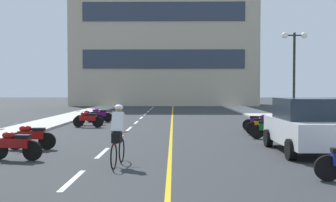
{
  "coord_description": "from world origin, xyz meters",
  "views": [
    {
      "loc": [
        0.37,
        -3.37,
        2.15
      ],
      "look_at": [
        0.1,
        15.14,
        1.57
      ],
      "focal_mm": 43.37,
      "sensor_mm": 36.0,
      "label": 1
    }
  ],
  "objects_px": {
    "motorcycle_8": "(89,117)",
    "motorcycle_9": "(99,115)",
    "motorcycle_7": "(88,119)",
    "motorcycle_2": "(15,144)",
    "street_lamp_mid": "(294,57)",
    "motorcycle_6": "(260,122)",
    "motorcycle_3": "(31,136)",
    "motorcycle_4": "(271,128)",
    "motorcycle_5": "(265,125)",
    "cyclist_rider": "(118,134)",
    "parked_car_near": "(304,125)"
  },
  "relations": [
    {
      "from": "motorcycle_6",
      "to": "motorcycle_8",
      "type": "bearing_deg",
      "value": 159.74
    },
    {
      "from": "motorcycle_7",
      "to": "motorcycle_3",
      "type": "bearing_deg",
      "value": -91.95
    },
    {
      "from": "motorcycle_3",
      "to": "motorcycle_9",
      "type": "bearing_deg",
      "value": 88.74
    },
    {
      "from": "street_lamp_mid",
      "to": "cyclist_rider",
      "type": "distance_m",
      "value": 14.91
    },
    {
      "from": "motorcycle_8",
      "to": "motorcycle_4",
      "type": "bearing_deg",
      "value": -35.9
    },
    {
      "from": "motorcycle_2",
      "to": "motorcycle_8",
      "type": "xyz_separation_m",
      "value": [
        -0.19,
        11.55,
        0.0
      ]
    },
    {
      "from": "cyclist_rider",
      "to": "motorcycle_9",
      "type": "bearing_deg",
      "value": 102.55
    },
    {
      "from": "motorcycle_2",
      "to": "motorcycle_9",
      "type": "xyz_separation_m",
      "value": [
        0.0,
        13.55,
        0.0
      ]
    },
    {
      "from": "parked_car_near",
      "to": "cyclist_rider",
      "type": "xyz_separation_m",
      "value": [
        -5.89,
        -2.27,
        -0.03
      ]
    },
    {
      "from": "motorcycle_6",
      "to": "motorcycle_8",
      "type": "height_order",
      "value": "same"
    },
    {
      "from": "motorcycle_5",
      "to": "motorcycle_7",
      "type": "xyz_separation_m",
      "value": [
        -8.88,
        3.6,
        0.0
      ]
    },
    {
      "from": "motorcycle_2",
      "to": "street_lamp_mid",
      "type": "bearing_deg",
      "value": 44.03
    },
    {
      "from": "motorcycle_3",
      "to": "cyclist_rider",
      "type": "distance_m",
      "value": 4.45
    },
    {
      "from": "motorcycle_3",
      "to": "motorcycle_6",
      "type": "height_order",
      "value": "same"
    },
    {
      "from": "motorcycle_6",
      "to": "parked_car_near",
      "type": "bearing_deg",
      "value": -89.52
    },
    {
      "from": "motorcycle_2",
      "to": "motorcycle_5",
      "type": "height_order",
      "value": "same"
    },
    {
      "from": "motorcycle_2",
      "to": "motorcycle_8",
      "type": "height_order",
      "value": "same"
    },
    {
      "from": "motorcycle_5",
      "to": "parked_car_near",
      "type": "bearing_deg",
      "value": -88.01
    },
    {
      "from": "motorcycle_2",
      "to": "motorcycle_4",
      "type": "distance_m",
      "value": 10.15
    },
    {
      "from": "parked_car_near",
      "to": "motorcycle_5",
      "type": "bearing_deg",
      "value": 91.99
    },
    {
      "from": "street_lamp_mid",
      "to": "motorcycle_8",
      "type": "height_order",
      "value": "street_lamp_mid"
    },
    {
      "from": "street_lamp_mid",
      "to": "motorcycle_6",
      "type": "xyz_separation_m",
      "value": [
        -2.56,
        -3.05,
        -3.45
      ]
    },
    {
      "from": "motorcycle_2",
      "to": "motorcycle_3",
      "type": "relative_size",
      "value": 1.0
    },
    {
      "from": "motorcycle_6",
      "to": "motorcycle_8",
      "type": "xyz_separation_m",
      "value": [
        -9.21,
        3.4,
        0.0
      ]
    },
    {
      "from": "parked_car_near",
      "to": "motorcycle_2",
      "type": "xyz_separation_m",
      "value": [
        -9.08,
        -1.54,
        -0.44
      ]
    },
    {
      "from": "motorcycle_2",
      "to": "motorcycle_9",
      "type": "height_order",
      "value": "same"
    },
    {
      "from": "street_lamp_mid",
      "to": "motorcycle_6",
      "type": "bearing_deg",
      "value": -130.04
    },
    {
      "from": "parked_car_near",
      "to": "motorcycle_4",
      "type": "distance_m",
      "value": 3.53
    },
    {
      "from": "motorcycle_4",
      "to": "motorcycle_7",
      "type": "relative_size",
      "value": 0.97
    },
    {
      "from": "motorcycle_3",
      "to": "motorcycle_5",
      "type": "bearing_deg",
      "value": 26.09
    },
    {
      "from": "motorcycle_5",
      "to": "motorcycle_6",
      "type": "height_order",
      "value": "same"
    },
    {
      "from": "parked_car_near",
      "to": "motorcycle_7",
      "type": "height_order",
      "value": "parked_car_near"
    },
    {
      "from": "motorcycle_4",
      "to": "parked_car_near",
      "type": "bearing_deg",
      "value": -85.61
    },
    {
      "from": "motorcycle_7",
      "to": "motorcycle_9",
      "type": "relative_size",
      "value": 1.0
    },
    {
      "from": "motorcycle_2",
      "to": "motorcycle_9",
      "type": "relative_size",
      "value": 1.0
    },
    {
      "from": "motorcycle_7",
      "to": "cyclist_rider",
      "type": "height_order",
      "value": "cyclist_rider"
    },
    {
      "from": "motorcycle_6",
      "to": "cyclist_rider",
      "type": "relative_size",
      "value": 0.93
    },
    {
      "from": "motorcycle_4",
      "to": "cyclist_rider",
      "type": "xyz_separation_m",
      "value": [
        -5.62,
        -5.77,
        0.41
      ]
    },
    {
      "from": "motorcycle_5",
      "to": "motorcycle_7",
      "type": "height_order",
      "value": "same"
    },
    {
      "from": "street_lamp_mid",
      "to": "motorcycle_5",
      "type": "distance_m",
      "value": 6.39
    },
    {
      "from": "motorcycle_7",
      "to": "motorcycle_6",
      "type": "bearing_deg",
      "value": -12.51
    },
    {
      "from": "street_lamp_mid",
      "to": "motorcycle_2",
      "type": "relative_size",
      "value": 3.08
    },
    {
      "from": "motorcycle_3",
      "to": "motorcycle_4",
      "type": "height_order",
      "value": "same"
    },
    {
      "from": "motorcycle_3",
      "to": "parked_car_near",
      "type": "bearing_deg",
      "value": -3.21
    },
    {
      "from": "street_lamp_mid",
      "to": "motorcycle_5",
      "type": "bearing_deg",
      "value": -119.96
    },
    {
      "from": "motorcycle_5",
      "to": "motorcycle_9",
      "type": "distance_m",
      "value": 11.33
    },
    {
      "from": "parked_car_near",
      "to": "motorcycle_8",
      "type": "xyz_separation_m",
      "value": [
        -9.27,
        10.01,
        -0.44
      ]
    },
    {
      "from": "motorcycle_8",
      "to": "motorcycle_7",
      "type": "bearing_deg",
      "value": -81.28
    },
    {
      "from": "motorcycle_8",
      "to": "motorcycle_9",
      "type": "bearing_deg",
      "value": 84.51
    },
    {
      "from": "parked_car_near",
      "to": "motorcycle_2",
      "type": "relative_size",
      "value": 2.49
    }
  ]
}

